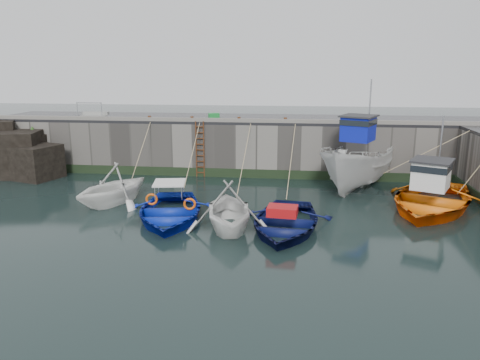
# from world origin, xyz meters

# --- Properties ---
(ground) EXTENTS (120.00, 120.00, 0.00)m
(ground) POSITION_xyz_m (0.00, 0.00, 0.00)
(ground) COLOR black
(ground) RESTS_ON ground
(quay_back) EXTENTS (30.00, 5.00, 3.00)m
(quay_back) POSITION_xyz_m (0.00, 12.50, 1.50)
(quay_back) COLOR slate
(quay_back) RESTS_ON ground
(road_back) EXTENTS (30.00, 5.00, 0.16)m
(road_back) POSITION_xyz_m (0.00, 12.50, 3.08)
(road_back) COLOR black
(road_back) RESTS_ON quay_back
(kerb_back) EXTENTS (30.00, 0.30, 0.20)m
(kerb_back) POSITION_xyz_m (0.00, 10.15, 3.26)
(kerb_back) COLOR slate
(kerb_back) RESTS_ON road_back
(algae_back) EXTENTS (30.00, 0.08, 0.50)m
(algae_back) POSITION_xyz_m (0.00, 9.96, 0.25)
(algae_back) COLOR black
(algae_back) RESTS_ON ground
(rock_outcrop) EXTENTS (5.85, 4.24, 3.41)m
(rock_outcrop) POSITION_xyz_m (-12.92, 9.11, 1.26)
(rock_outcrop) COLOR black
(rock_outcrop) RESTS_ON ground
(ladder) EXTENTS (0.51, 0.08, 3.20)m
(ladder) POSITION_xyz_m (-2.00, 9.91, 1.59)
(ladder) COLOR #3F1E0F
(ladder) RESTS_ON ground
(boat_near_white) EXTENTS (5.01, 5.29, 2.19)m
(boat_near_white) POSITION_xyz_m (-4.95, 4.14, 0.00)
(boat_near_white) COLOR white
(boat_near_white) RESTS_ON ground
(boat_near_white_rope) EXTENTS (0.04, 4.25, 3.10)m
(boat_near_white_rope) POSITION_xyz_m (-4.95, 8.32, 0.00)
(boat_near_white_rope) COLOR tan
(boat_near_white_rope) RESTS_ON ground
(boat_near_blue) EXTENTS (4.79, 6.07, 1.14)m
(boat_near_blue) POSITION_xyz_m (-1.77, 2.29, 0.00)
(boat_near_blue) COLOR #0B22A9
(boat_near_blue) RESTS_ON ground
(boat_near_blue_rope) EXTENTS (0.04, 5.82, 3.10)m
(boat_near_blue_rope) POSITION_xyz_m (-1.77, 7.40, 0.00)
(boat_near_blue_rope) COLOR tan
(boat_near_blue_rope) RESTS_ON ground
(boat_near_blacktrim) EXTENTS (4.38, 4.83, 2.21)m
(boat_near_blacktrim) POSITION_xyz_m (0.87, 1.32, 0.00)
(boat_near_blacktrim) COLOR silver
(boat_near_blacktrim) RESTS_ON ground
(boat_near_blacktrim_rope) EXTENTS (0.04, 6.70, 3.10)m
(boat_near_blacktrim_rope) POSITION_xyz_m (0.87, 6.91, 0.00)
(boat_near_blacktrim_rope) COLOR tan
(boat_near_blacktrim_rope) RESTS_ON ground
(boat_near_navy) EXTENTS (4.34, 5.72, 1.11)m
(boat_near_navy) POSITION_xyz_m (3.07, 1.54, 0.00)
(boat_near_navy) COLOR #0A1143
(boat_near_navy) RESTS_ON ground
(boat_near_navy_rope) EXTENTS (0.04, 6.50, 3.10)m
(boat_near_navy_rope) POSITION_xyz_m (3.07, 7.02, 0.00)
(boat_near_navy_rope) COLOR tan
(boat_near_navy_rope) RESTS_ON ground
(boat_far_white) EXTENTS (5.68, 8.04, 5.91)m
(boat_far_white) POSITION_xyz_m (6.74, 8.49, 1.22)
(boat_far_white) COLOR silver
(boat_far_white) RESTS_ON ground
(boat_far_orange) EXTENTS (7.27, 8.21, 4.41)m
(boat_far_orange) POSITION_xyz_m (9.48, 5.03, 0.45)
(boat_far_orange) COLOR orange
(boat_far_orange) RESTS_ON ground
(fish_crate) EXTENTS (0.75, 0.61, 0.28)m
(fish_crate) POSITION_xyz_m (-1.59, 12.24, 3.30)
(fish_crate) COLOR #188530
(fish_crate) RESTS_ON road_back
(railing) EXTENTS (1.60, 1.05, 1.00)m
(railing) POSITION_xyz_m (-8.75, 11.25, 3.36)
(railing) COLOR #A5A8AD
(railing) RESTS_ON road_back
(bollard_a) EXTENTS (0.18, 0.18, 0.28)m
(bollard_a) POSITION_xyz_m (-5.00, 10.25, 3.30)
(bollard_a) COLOR #3F1E0F
(bollard_a) RESTS_ON road_back
(bollard_b) EXTENTS (0.18, 0.18, 0.28)m
(bollard_b) POSITION_xyz_m (-2.50, 10.25, 3.30)
(bollard_b) COLOR #3F1E0F
(bollard_b) RESTS_ON road_back
(bollard_c) EXTENTS (0.18, 0.18, 0.28)m
(bollard_c) POSITION_xyz_m (0.20, 10.25, 3.30)
(bollard_c) COLOR #3F1E0F
(bollard_c) RESTS_ON road_back
(bollard_d) EXTENTS (0.18, 0.18, 0.28)m
(bollard_d) POSITION_xyz_m (2.80, 10.25, 3.30)
(bollard_d) COLOR #3F1E0F
(bollard_d) RESTS_ON road_back
(bollard_e) EXTENTS (0.18, 0.18, 0.28)m
(bollard_e) POSITION_xyz_m (6.00, 10.25, 3.30)
(bollard_e) COLOR #3F1E0F
(bollard_e) RESTS_ON road_back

